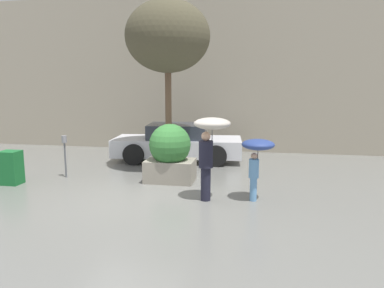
{
  "coord_description": "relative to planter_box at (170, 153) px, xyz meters",
  "views": [
    {
      "loc": [
        2.94,
        -8.19,
        2.72
      ],
      "look_at": [
        1.16,
        1.6,
        1.05
      ],
      "focal_mm": 35.0,
      "sensor_mm": 36.0,
      "label": 1
    }
  ],
  "objects": [
    {
      "name": "parked_car_near",
      "position": [
        -0.4,
        2.74,
        -0.19
      ],
      "size": [
        4.5,
        2.2,
        1.27
      ],
      "rotation": [
        0.0,
        0.0,
        1.66
      ],
      "color": "silver",
      "rests_on": "ground"
    },
    {
      "name": "ground_plane",
      "position": [
        -0.56,
        -1.55,
        -0.79
      ],
      "size": [
        40.0,
        40.0,
        0.0
      ],
      "primitive_type": "plane",
      "color": "slate"
    },
    {
      "name": "newspaper_box",
      "position": [
        -4.11,
        -1.04,
        -0.34
      ],
      "size": [
        0.5,
        0.44,
        0.9
      ],
      "color": "#19662D",
      "rests_on": "ground"
    },
    {
      "name": "planter_box",
      "position": [
        0.0,
        0.0,
        0.0
      ],
      "size": [
        1.32,
        1.13,
        1.59
      ],
      "color": "gray",
      "rests_on": "ground"
    },
    {
      "name": "building_facade",
      "position": [
        -0.56,
        4.95,
        2.21
      ],
      "size": [
        18.0,
        0.3,
        6.0
      ],
      "color": "#9E937F",
      "rests_on": "ground"
    },
    {
      "name": "person_child",
      "position": [
        2.34,
        -1.27,
        0.36
      ],
      "size": [
        0.75,
        0.75,
        1.43
      ],
      "rotation": [
        0.0,
        0.0,
        0.68
      ],
      "color": "#669ED1",
      "rests_on": "ground"
    },
    {
      "name": "street_tree",
      "position": [
        -0.37,
        1.37,
        3.23
      ],
      "size": [
        2.52,
        2.52,
        5.11
      ],
      "color": "brown",
      "rests_on": "ground"
    },
    {
      "name": "parking_meter",
      "position": [
        -3.05,
        -0.1,
        0.08
      ],
      "size": [
        0.14,
        0.14,
        1.21
      ],
      "color": "#595B60",
      "rests_on": "ground"
    },
    {
      "name": "person_adult",
      "position": [
        1.28,
        -1.45,
        0.65
      ],
      "size": [
        0.83,
        0.83,
        1.92
      ],
      "rotation": [
        0.0,
        0.0,
        0.46
      ],
      "color": "#1E1E2D",
      "rests_on": "ground"
    }
  ]
}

